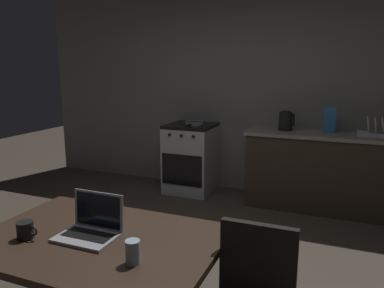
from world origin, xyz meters
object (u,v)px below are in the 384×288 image
at_px(electric_kettle, 286,121).
at_px(coffee_mug, 26,230).
at_px(stove_oven, 191,158).
at_px(dining_table, 98,249).
at_px(dish_rack, 374,131).
at_px(laptop, 90,228).
at_px(frying_pan, 194,123).
at_px(drinking_glass, 133,252).
at_px(cereal_box, 330,120).

relative_size(electric_kettle, coffee_mug, 1.80).
bearing_deg(stove_oven, dining_table, -77.50).
distance_m(coffee_mug, dish_rack, 3.58).
height_order(dining_table, laptop, laptop).
bearing_deg(dish_rack, dining_table, -117.70).
relative_size(electric_kettle, frying_pan, 0.56).
height_order(frying_pan, dish_rack, dish_rack).
xyz_separation_m(frying_pan, dish_rack, (2.11, 0.03, 0.02)).
distance_m(frying_pan, coffee_mug, 3.03).
relative_size(stove_oven, coffee_mug, 7.07).
xyz_separation_m(stove_oven, electric_kettle, (1.21, 0.00, 0.56)).
bearing_deg(laptop, coffee_mug, -156.62).
bearing_deg(electric_kettle, stove_oven, -179.88).
relative_size(stove_oven, dish_rack, 2.66).
height_order(laptop, coffee_mug, laptop).
distance_m(laptop, coffee_mug, 0.34).
relative_size(dining_table, electric_kettle, 5.71).
xyz_separation_m(stove_oven, drinking_glass, (0.96, -3.05, 0.33)).
relative_size(frying_pan, dish_rack, 1.21).
bearing_deg(drinking_glass, frying_pan, 106.65).
distance_m(frying_pan, dish_rack, 2.11).
height_order(laptop, cereal_box, cereal_box).
distance_m(laptop, frying_pan, 2.92).
xyz_separation_m(stove_oven, laptop, (0.60, -2.89, 0.32)).
bearing_deg(dish_rack, frying_pan, -179.21).
bearing_deg(electric_kettle, coffee_mug, -106.88).
distance_m(electric_kettle, drinking_glass, 3.07).
bearing_deg(dish_rack, coffee_mug, -121.63).
bearing_deg(electric_kettle, cereal_box, 2.35).
xyz_separation_m(coffee_mug, drinking_glass, (0.67, -0.01, 0.01)).
distance_m(laptop, dish_rack, 3.29).
bearing_deg(coffee_mug, electric_kettle, 73.12).
bearing_deg(dining_table, coffee_mug, -157.24).
height_order(frying_pan, cereal_box, cereal_box).
relative_size(electric_kettle, dish_rack, 0.68).
bearing_deg(electric_kettle, laptop, -102.00).
relative_size(stove_oven, drinking_glass, 7.83).
height_order(electric_kettle, dish_rack, electric_kettle).
distance_m(stove_oven, frying_pan, 0.48).
xyz_separation_m(dining_table, frying_pan, (-0.59, 2.87, 0.27)).
bearing_deg(cereal_box, stove_oven, -179.24).
relative_size(frying_pan, drinking_glass, 3.56).
relative_size(stove_oven, laptop, 2.82).
height_order(stove_oven, drinking_glass, stove_oven).
xyz_separation_m(dining_table, electric_kettle, (0.57, 2.89, 0.35)).
relative_size(electric_kettle, drinking_glass, 1.99).
bearing_deg(cereal_box, coffee_mug, -114.73).
xyz_separation_m(laptop, cereal_box, (1.10, 2.91, 0.28)).
height_order(stove_oven, frying_pan, frying_pan).
relative_size(coffee_mug, drinking_glass, 1.11).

